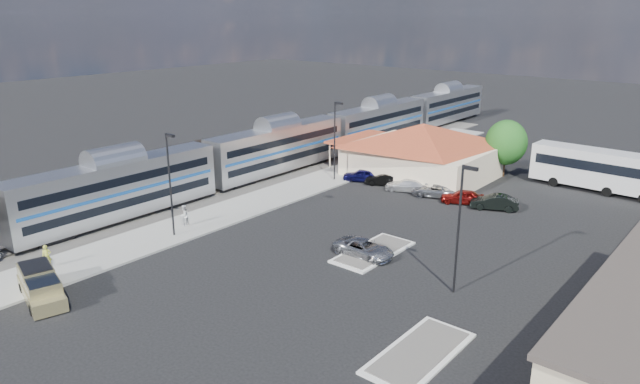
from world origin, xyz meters
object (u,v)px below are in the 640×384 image
Objects in this scene: pickup_truck at (41,287)px; suv at (364,248)px; station_depot at (421,150)px; coach_bus at (600,168)px.

suv is at bearing -17.61° from pickup_truck.
pickup_truck is at bearing -95.30° from station_depot.
station_depot is at bearing 9.44° from pickup_truck.
coach_bus is (17.59, 6.88, -0.59)m from station_depot.
suv is 31.36m from coach_bus.
coach_bus is at bearing -8.84° from pickup_truck.
suv is (8.36, -23.03, -2.45)m from station_depot.
coach_bus is at bearing 21.37° from station_depot.
station_depot is 24.62m from suv.
suv is at bearing -70.05° from station_depot.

